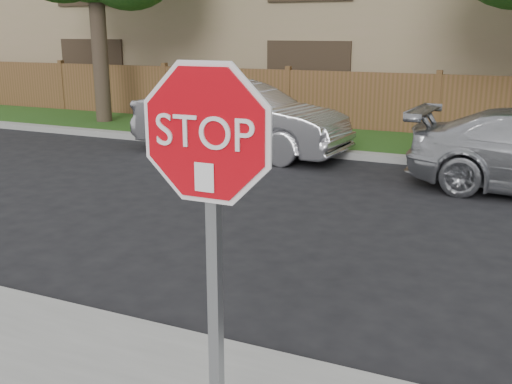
% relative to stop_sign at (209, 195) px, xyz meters
% --- Properties ---
extents(ground, '(90.00, 90.00, 0.00)m').
position_rel_stop_sign_xyz_m(ground, '(-0.67, 1.48, -1.83)').
color(ground, black).
rests_on(ground, ground).
extents(far_curb, '(70.00, 0.30, 0.15)m').
position_rel_stop_sign_xyz_m(far_curb, '(-0.67, 9.63, -1.75)').
color(far_curb, gray).
rests_on(far_curb, ground).
extents(grass_strip, '(70.00, 3.00, 0.12)m').
position_rel_stop_sign_xyz_m(grass_strip, '(-0.67, 11.28, -1.77)').
color(grass_strip, '#1E4714').
rests_on(grass_strip, ground).
extents(fence, '(70.00, 0.12, 1.60)m').
position_rel_stop_sign_xyz_m(fence, '(-0.67, 12.88, -1.03)').
color(fence, brown).
rests_on(fence, ground).
extents(apartment_building, '(35.20, 9.20, 7.20)m').
position_rel_stop_sign_xyz_m(apartment_building, '(-0.67, 18.48, 1.70)').
color(apartment_building, '#97855D').
rests_on(apartment_building, ground).
extents(stop_sign, '(1.01, 0.13, 2.55)m').
position_rel_stop_sign_xyz_m(stop_sign, '(0.00, 0.00, 0.00)').
color(stop_sign, gray).
rests_on(stop_sign, sidewalk_near).
extents(sedan_left, '(4.86, 1.95, 1.57)m').
position_rel_stop_sign_xyz_m(sedan_left, '(-4.29, 9.08, -1.04)').
color(sedan_left, '#AFAEB3').
rests_on(sedan_left, ground).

